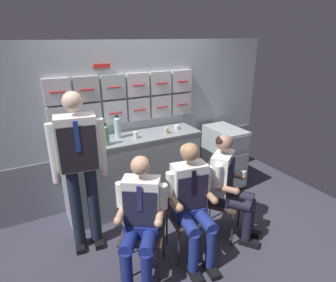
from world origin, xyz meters
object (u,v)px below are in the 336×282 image
(crew_member_standing, at_px, (79,160))
(espresso_cup_small, at_px, (136,135))
(folding_chair_right, at_px, (214,192))
(folding_chair_center, at_px, (185,205))
(water_bottle_tall, at_px, (106,135))
(crew_member_left, at_px, (140,217))
(crew_member_center, at_px, (192,199))
(crew_member_right, at_px, (229,183))
(folding_chair_left, at_px, (144,219))
(service_trolley, at_px, (224,155))

(crew_member_standing, xyz_separation_m, espresso_cup_small, (0.79, 0.44, -0.00))
(folding_chair_right, bearing_deg, folding_chair_center, -171.70)
(folding_chair_right, bearing_deg, water_bottle_tall, 139.19)
(folding_chair_center, relative_size, folding_chair_right, 1.00)
(crew_member_left, xyz_separation_m, water_bottle_tall, (0.04, 1.06, 0.45))
(crew_member_left, relative_size, crew_member_standing, 0.71)
(crew_member_center, height_order, crew_member_right, crew_member_center)
(folding_chair_left, xyz_separation_m, crew_member_right, (1.01, -0.04, 0.15))
(folding_chair_center, height_order, crew_member_standing, crew_member_standing)
(water_bottle_tall, bearing_deg, crew_member_standing, -135.89)
(folding_chair_left, bearing_deg, crew_member_left, -123.75)
(folding_chair_right, relative_size, espresso_cup_small, 10.22)
(folding_chair_left, bearing_deg, crew_member_standing, 129.59)
(water_bottle_tall, xyz_separation_m, espresso_cup_small, (0.39, 0.06, -0.08))
(service_trolley, bearing_deg, folding_chair_left, -152.34)
(service_trolley, xyz_separation_m, crew_member_center, (-1.27, -1.04, 0.19))
(crew_member_standing, relative_size, water_bottle_tall, 6.53)
(crew_member_right, distance_m, water_bottle_tall, 1.50)
(service_trolley, bearing_deg, crew_member_right, -127.15)
(crew_member_center, xyz_separation_m, crew_member_right, (0.55, 0.09, -0.01))
(folding_chair_right, xyz_separation_m, water_bottle_tall, (-0.97, 0.83, 0.60))
(folding_chair_left, xyz_separation_m, crew_member_center, (0.46, -0.14, 0.16))
(crew_member_standing, bearing_deg, service_trolley, 9.53)
(service_trolley, distance_m, crew_member_center, 1.65)
(crew_member_center, distance_m, water_bottle_tall, 1.25)
(crew_member_center, relative_size, crew_member_right, 1.01)
(crew_member_center, height_order, folding_chair_right, crew_member_center)
(crew_member_standing, bearing_deg, folding_chair_center, -28.90)
(water_bottle_tall, relative_size, espresso_cup_small, 3.21)
(crew_member_left, xyz_separation_m, crew_member_standing, (-0.36, 0.68, 0.37))
(service_trolley, bearing_deg, water_bottle_tall, 179.54)
(crew_member_right, height_order, water_bottle_tall, water_bottle_tall)
(folding_chair_left, relative_size, crew_member_left, 0.69)
(folding_chair_right, height_order, water_bottle_tall, water_bottle_tall)
(folding_chair_right, bearing_deg, service_trolley, 45.08)
(folding_chair_center, bearing_deg, crew_member_right, -7.48)
(crew_member_center, xyz_separation_m, espresso_cup_small, (-0.13, 1.11, 0.35))
(water_bottle_tall, bearing_deg, crew_member_right, -42.18)
(water_bottle_tall, bearing_deg, folding_chair_right, -40.81)
(folding_chair_left, height_order, folding_chair_center, same)
(crew_member_left, height_order, water_bottle_tall, water_bottle_tall)
(crew_member_standing, xyz_separation_m, water_bottle_tall, (0.39, 0.38, 0.08))
(crew_member_right, xyz_separation_m, crew_member_standing, (-1.46, 0.59, 0.37))
(folding_chair_left, distance_m, folding_chair_right, 0.92)
(crew_member_standing, relative_size, espresso_cup_small, 20.96)
(crew_member_center, relative_size, folding_chair_right, 1.48)
(folding_chair_right, xyz_separation_m, espresso_cup_small, (-0.57, 0.89, 0.52))
(folding_chair_left, distance_m, espresso_cup_small, 1.16)
(service_trolley, xyz_separation_m, folding_chair_left, (-1.73, -0.91, 0.02))
(crew_member_standing, bearing_deg, crew_member_right, -21.88)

